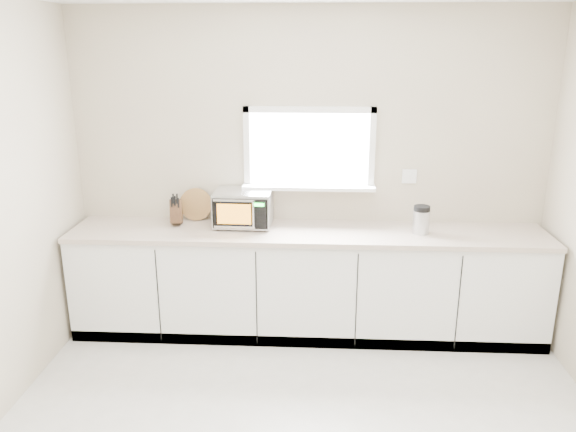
{
  "coord_description": "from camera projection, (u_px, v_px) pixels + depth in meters",
  "views": [
    {
      "loc": [
        0.08,
        -2.69,
        2.38
      ],
      "look_at": [
        -0.15,
        1.55,
        1.09
      ],
      "focal_mm": 35.0,
      "sensor_mm": 36.0,
      "label": 1
    }
  ],
  "objects": [
    {
      "name": "microwave",
      "position": [
        243.0,
        207.0,
        4.7
      ],
      "size": [
        0.48,
        0.41,
        0.3
      ],
      "rotation": [
        0.0,
        0.0,
        -0.03
      ],
      "color": "black",
      "rests_on": "countertop"
    },
    {
      "name": "cabinets",
      "position": [
        307.0,
        284.0,
        4.76
      ],
      "size": [
        3.92,
        0.6,
        0.88
      ],
      "primitive_type": "cube",
      "color": "white",
      "rests_on": "ground"
    },
    {
      "name": "countertop",
      "position": [
        308.0,
        233.0,
        4.62
      ],
      "size": [
        3.92,
        0.64,
        0.04
      ],
      "primitive_type": "cube",
      "color": "#BBAF9A",
      "rests_on": "cabinets"
    },
    {
      "name": "cutting_board",
      "position": [
        196.0,
        204.0,
        4.86
      ],
      "size": [
        0.28,
        0.07,
        0.28
      ],
      "primitive_type": "cylinder",
      "rotation": [
        1.4,
        0.0,
        0.0
      ],
      "color": "#A58140",
      "rests_on": "countertop"
    },
    {
      "name": "back_wall",
      "position": [
        309.0,
        170.0,
        4.78
      ],
      "size": [
        4.0,
        0.17,
        2.7
      ],
      "color": "beige",
      "rests_on": "ground"
    },
    {
      "name": "coffee_grinder",
      "position": [
        421.0,
        219.0,
        4.52
      ],
      "size": [
        0.14,
        0.14,
        0.23
      ],
      "rotation": [
        0.0,
        0.0,
        -0.02
      ],
      "color": "#BABDC2",
      "rests_on": "countertop"
    },
    {
      "name": "knife_block",
      "position": [
        176.0,
        211.0,
        4.74
      ],
      "size": [
        0.12,
        0.21,
        0.28
      ],
      "rotation": [
        0.0,
        0.0,
        0.13
      ],
      "color": "#4E311C",
      "rests_on": "countertop"
    }
  ]
}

